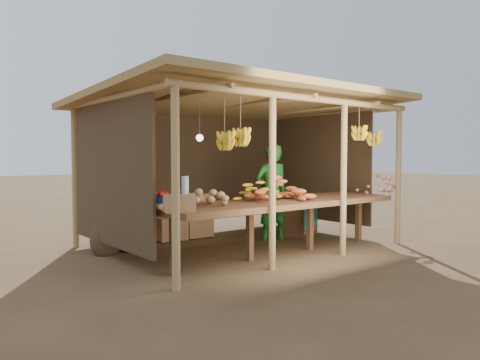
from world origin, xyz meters
TOP-DOWN VIEW (x-y plane):
  - ground at (0.00, 0.00)m, footprint 60.00×60.00m
  - stall_structure at (0.00, -0.08)m, footprint 4.70×3.50m
  - counter at (0.00, -0.95)m, footprint 3.90×1.05m
  - potato_heap at (-1.55, -1.00)m, footprint 1.00×0.62m
  - sweet_potato_heap at (-0.13, -0.98)m, footprint 1.06×0.80m
  - onion_heap at (1.90, -1.26)m, footprint 0.85×0.70m
  - banana_pile at (-0.24, -0.70)m, footprint 0.70×0.57m
  - tomato_basin at (-1.77, -0.57)m, footprint 0.36×0.36m
  - bottle_box at (-1.90, -1.25)m, footprint 0.39×0.34m
  - vendor at (0.72, 0.03)m, footprint 0.67×0.52m
  - tarp_crate at (1.48, 0.10)m, footprint 0.80×0.75m
  - carton_stack at (-0.30, 1.04)m, footprint 1.02×0.41m
  - burlap_sacks at (-1.75, 0.70)m, footprint 0.85×0.45m

SIDE VIEW (x-z plane):
  - ground at x=0.00m, z-range 0.00..0.00m
  - burlap_sacks at x=-1.75m, z-range -0.04..0.56m
  - tarp_crate at x=1.48m, z-range -0.07..0.69m
  - carton_stack at x=-0.30m, z-range -0.04..0.72m
  - counter at x=0.00m, z-range 0.34..1.14m
  - vendor at x=0.72m, z-range 0.00..1.63m
  - tomato_basin at x=-1.77m, z-range 0.78..0.97m
  - bottle_box at x=-1.90m, z-range 0.75..1.16m
  - banana_pile at x=-0.24m, z-range 0.80..1.15m
  - onion_heap at x=1.90m, z-range 0.80..1.15m
  - sweet_potato_heap at x=-0.13m, z-range 0.80..1.16m
  - potato_heap at x=-1.55m, z-range 0.80..1.17m
  - stall_structure at x=0.00m, z-range 0.70..3.13m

